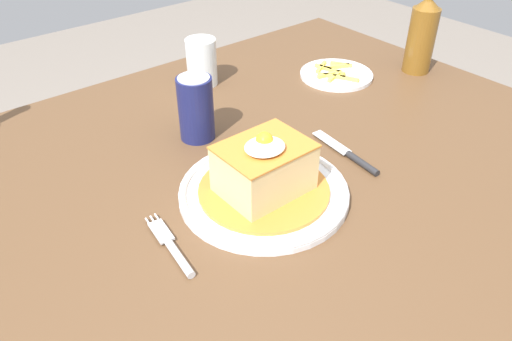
{
  "coord_description": "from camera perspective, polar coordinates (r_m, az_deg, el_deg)",
  "views": [
    {
      "loc": [
        -0.46,
        -0.54,
        1.25
      ],
      "look_at": [
        -0.05,
        -0.03,
        0.79
      ],
      "focal_mm": 35.25,
      "sensor_mm": 36.0,
      "label": 1
    }
  ],
  "objects": [
    {
      "name": "sandwich_meal",
      "position": [
        0.79,
        0.92,
        -0.05
      ],
      "size": [
        0.21,
        0.21,
        0.11
      ],
      "color": "orange",
      "rests_on": "main_plate"
    },
    {
      "name": "main_plate",
      "position": [
        0.81,
        0.9,
        -2.42
      ],
      "size": [
        0.27,
        0.27,
        0.02
      ],
      "color": "white",
      "rests_on": "dining_table"
    },
    {
      "name": "side_plate_fries",
      "position": [
        1.22,
        9.06,
        10.73
      ],
      "size": [
        0.17,
        0.17,
        0.02
      ],
      "color": "white",
      "rests_on": "dining_table"
    },
    {
      "name": "drinking_glass",
      "position": [
        1.16,
        -6.17,
        11.81
      ],
      "size": [
        0.07,
        0.07,
        0.1
      ],
      "color": "#3F2314",
      "rests_on": "dining_table"
    },
    {
      "name": "dining_table",
      "position": [
        0.93,
        0.9,
        -5.0
      ],
      "size": [
        1.29,
        1.01,
        0.75
      ],
      "color": "brown",
      "rests_on": "ground_plane"
    },
    {
      "name": "knife",
      "position": [
        0.91,
        10.95,
        1.52
      ],
      "size": [
        0.03,
        0.17,
        0.01
      ],
      "color": "#262628",
      "rests_on": "dining_table"
    },
    {
      "name": "beer_bottle_amber",
      "position": [
        1.26,
        18.41,
        14.86
      ],
      "size": [
        0.06,
        0.06,
        0.27
      ],
      "color": "brown",
      "rests_on": "dining_table"
    },
    {
      "name": "soda_can",
      "position": [
        0.94,
        -6.84,
        7.03
      ],
      "size": [
        0.07,
        0.07,
        0.12
      ],
      "color": "#191E51",
      "rests_on": "dining_table"
    },
    {
      "name": "fork",
      "position": [
        0.73,
        -9.37,
        -8.81
      ],
      "size": [
        0.03,
        0.14,
        0.01
      ],
      "color": "silver",
      "rests_on": "dining_table"
    }
  ]
}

